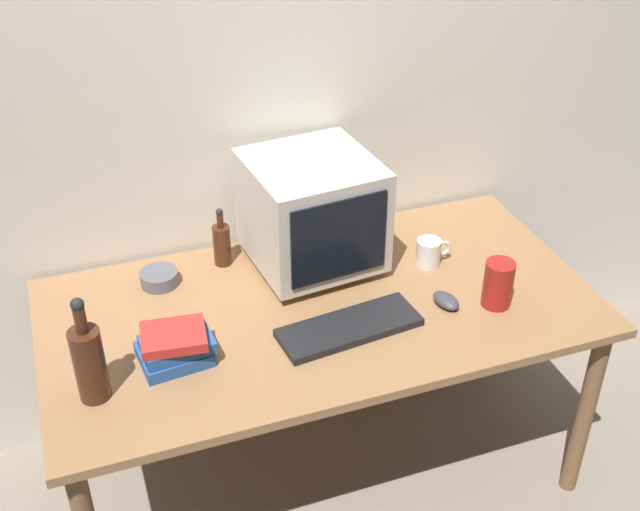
# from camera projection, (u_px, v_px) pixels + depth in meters

# --- Properties ---
(ground_plane) EXTENTS (6.00, 6.00, 0.00)m
(ground_plane) POSITION_uv_depth(u_px,v_px,m) (320.00, 466.00, 2.84)
(ground_plane) COLOR gray
(back_wall) EXTENTS (4.00, 0.08, 2.50)m
(back_wall) POSITION_uv_depth(u_px,v_px,m) (268.00, 82.00, 2.53)
(back_wall) COLOR silver
(back_wall) RESTS_ON ground
(desk) EXTENTS (1.67, 0.86, 0.72)m
(desk) POSITION_uv_depth(u_px,v_px,m) (320.00, 324.00, 2.49)
(desk) COLOR #9E7047
(desk) RESTS_ON ground
(crt_monitor) EXTENTS (0.42, 0.42, 0.37)m
(crt_monitor) POSITION_uv_depth(u_px,v_px,m) (312.00, 212.00, 2.53)
(crt_monitor) COLOR beige
(crt_monitor) RESTS_ON desk
(keyboard) EXTENTS (0.43, 0.19, 0.02)m
(keyboard) POSITION_uv_depth(u_px,v_px,m) (349.00, 327.00, 2.34)
(keyboard) COLOR black
(keyboard) RESTS_ON desk
(computer_mouse) EXTENTS (0.08, 0.11, 0.04)m
(computer_mouse) POSITION_uv_depth(u_px,v_px,m) (446.00, 300.00, 2.44)
(computer_mouse) COLOR #3F3F47
(computer_mouse) RESTS_ON desk
(bottle_tall) EXTENTS (0.08, 0.08, 0.32)m
(bottle_tall) POSITION_uv_depth(u_px,v_px,m) (89.00, 361.00, 2.05)
(bottle_tall) COLOR #472314
(bottle_tall) RESTS_ON desk
(bottle_short) EXTENTS (0.06, 0.06, 0.21)m
(bottle_short) POSITION_uv_depth(u_px,v_px,m) (222.00, 243.00, 2.59)
(bottle_short) COLOR #472314
(bottle_short) RESTS_ON desk
(book_stack) EXTENTS (0.21, 0.18, 0.11)m
(book_stack) POSITION_uv_depth(u_px,v_px,m) (175.00, 346.00, 2.20)
(book_stack) COLOR #28569E
(book_stack) RESTS_ON desk
(mug) EXTENTS (0.12, 0.08, 0.09)m
(mug) POSITION_uv_depth(u_px,v_px,m) (429.00, 252.00, 2.61)
(mug) COLOR white
(mug) RESTS_ON desk
(cd_spindle) EXTENTS (0.12, 0.12, 0.04)m
(cd_spindle) POSITION_uv_depth(u_px,v_px,m) (159.00, 278.00, 2.53)
(cd_spindle) COLOR #595B66
(cd_spindle) RESTS_ON desk
(metal_canister) EXTENTS (0.09, 0.09, 0.15)m
(metal_canister) POSITION_uv_depth(u_px,v_px,m) (498.00, 284.00, 2.41)
(metal_canister) COLOR #A51E19
(metal_canister) RESTS_ON desk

